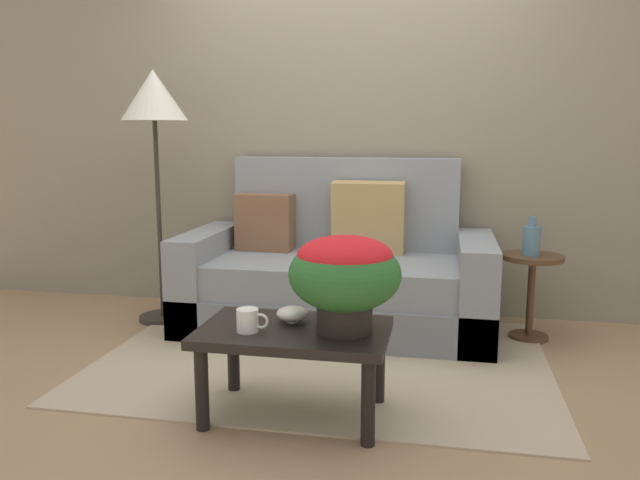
% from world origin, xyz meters
% --- Properties ---
extents(ground_plane, '(14.00, 14.00, 0.00)m').
position_xyz_m(ground_plane, '(0.00, 0.00, 0.00)').
color(ground_plane, '#997A56').
extents(wall_back, '(6.40, 0.12, 2.73)m').
position_xyz_m(wall_back, '(0.00, 1.24, 1.37)').
color(wall_back, gray).
rests_on(wall_back, ground).
extents(area_rug, '(2.43, 1.75, 0.01)m').
position_xyz_m(area_rug, '(0.00, 0.13, 0.01)').
color(area_rug, tan).
rests_on(area_rug, ground).
extents(couch, '(1.94, 0.91, 1.08)m').
position_xyz_m(couch, '(-0.03, 0.76, 0.33)').
color(couch, slate).
rests_on(couch, ground).
extents(coffee_table, '(0.82, 0.53, 0.41)m').
position_xyz_m(coffee_table, '(0.01, -0.58, 0.34)').
color(coffee_table, black).
rests_on(coffee_table, ground).
extents(side_table, '(0.36, 0.36, 0.52)m').
position_xyz_m(side_table, '(1.17, 0.73, 0.36)').
color(side_table, '#4C331E').
rests_on(side_table, ground).
extents(floor_lamp, '(0.42, 0.42, 1.64)m').
position_xyz_m(floor_lamp, '(-1.21, 0.67, 1.40)').
color(floor_lamp, '#2D2823').
rests_on(floor_lamp, ground).
extents(potted_plant, '(0.48, 0.48, 0.41)m').
position_xyz_m(potted_plant, '(0.23, -0.58, 0.67)').
color(potted_plant, black).
rests_on(potted_plant, coffee_table).
extents(coffee_mug, '(0.14, 0.09, 0.10)m').
position_xyz_m(coffee_mug, '(-0.17, -0.67, 0.46)').
color(coffee_mug, white).
rests_on(coffee_mug, coffee_table).
extents(snack_bowl, '(0.14, 0.14, 0.07)m').
position_xyz_m(snack_bowl, '(-0.02, -0.50, 0.45)').
color(snack_bowl, silver).
rests_on(snack_bowl, coffee_table).
extents(table_vase, '(0.10, 0.10, 0.23)m').
position_xyz_m(table_vase, '(1.15, 0.71, 0.62)').
color(table_vase, slate).
rests_on(table_vase, side_table).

